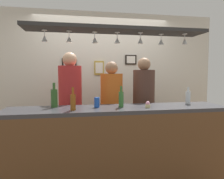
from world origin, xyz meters
name	(u,v)px	position (x,y,z in m)	size (l,w,h in m)	color
ground_plane	(113,176)	(0.00, 0.00, 0.00)	(8.00, 8.00, 0.00)	brown
back_wall	(103,82)	(0.00, 1.10, 1.30)	(4.40, 0.06, 2.60)	silver
bar_counter	(121,139)	(0.00, -0.51, 0.70)	(2.70, 0.55, 1.05)	#38383D
overhead_glass_rack	(118,30)	(0.00, -0.30, 1.99)	(2.20, 0.36, 0.04)	black
hanging_wineglass_far_left	(45,38)	(-0.86, -0.25, 1.88)	(0.07, 0.07, 0.13)	silver
hanging_wineglass_left	(69,39)	(-0.58, -0.25, 1.88)	(0.07, 0.07, 0.13)	silver
hanging_wineglass_center_left	(95,39)	(-0.28, -0.25, 1.88)	(0.07, 0.07, 0.13)	silver
hanging_wineglass_center	(117,40)	(0.00, -0.27, 1.88)	(0.07, 0.07, 0.13)	silver
hanging_wineglass_center_right	(140,40)	(0.29, -0.29, 1.88)	(0.07, 0.07, 0.13)	silver
hanging_wineglass_right	(161,41)	(0.58, -0.26, 1.88)	(0.07, 0.07, 0.13)	silver
hanging_wineglass_far_right	(185,41)	(0.87, -0.33, 1.88)	(0.07, 0.07, 0.13)	silver
person_left_red_shirt	(70,100)	(-0.59, 0.31, 1.07)	(0.34, 0.34, 1.77)	#2D334C
person_middle_orange_shirt	(112,104)	(0.03, 0.31, 0.99)	(0.34, 0.34, 1.64)	#2D334C
person_right_brown_shirt	(144,101)	(0.55, 0.31, 1.03)	(0.34, 0.34, 1.71)	#2D334C
bottle_soda_clear	(188,97)	(0.99, -0.24, 1.14)	(0.06, 0.06, 0.23)	silver
bottle_beer_green_import	(121,99)	(0.03, -0.35, 1.15)	(0.06, 0.06, 0.26)	#336B2D
bottle_champagne_green	(54,98)	(-0.77, -0.21, 1.17)	(0.08, 0.08, 0.30)	#2D5623
bottle_beer_amber_tall	(73,101)	(-0.55, -0.46, 1.15)	(0.06, 0.06, 0.26)	brown
drink_can	(97,102)	(-0.26, -0.31, 1.11)	(0.07, 0.07, 0.12)	#1E4CB2
cupcake	(148,105)	(0.34, -0.44, 1.08)	(0.06, 0.06, 0.08)	beige
picture_frame_caricature	(69,68)	(-0.62, 1.06, 1.57)	(0.26, 0.02, 0.34)	black
picture_frame_upper_small	(131,60)	(0.54, 1.06, 1.72)	(0.22, 0.02, 0.18)	black
picture_frame_crest	(99,68)	(-0.07, 1.06, 1.57)	(0.18, 0.02, 0.26)	#B29338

